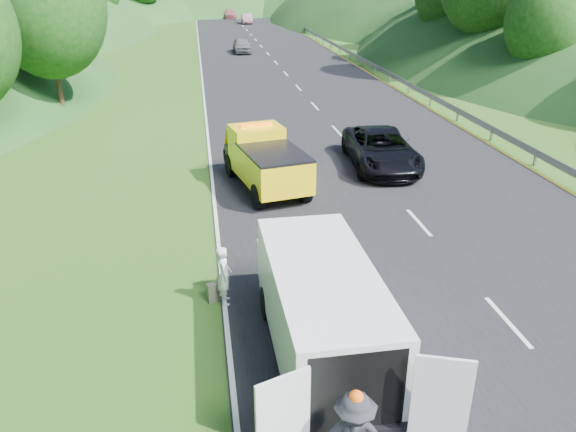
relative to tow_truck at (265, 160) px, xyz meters
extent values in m
plane|color=#38661E|center=(1.82, -8.23, -1.16)|extent=(320.00, 320.00, 0.00)
cube|color=black|center=(4.82, 31.77, -1.15)|extent=(14.00, 200.00, 0.02)
cube|color=gray|center=(12.12, 44.27, -1.16)|extent=(0.06, 140.00, 1.52)
cylinder|color=black|center=(-1.24, 1.60, -0.69)|extent=(0.51, 0.99, 0.94)
cylinder|color=black|center=(0.50, 1.97, -0.69)|extent=(0.51, 0.99, 0.94)
cylinder|color=black|center=(-0.48, -2.08, -0.69)|extent=(0.51, 0.99, 0.94)
cylinder|color=black|center=(1.27, -1.71, -0.69)|extent=(0.51, 0.99, 0.94)
cube|color=yellow|center=(-0.21, 1.00, 0.20)|extent=(2.28, 1.88, 1.79)
cube|color=yellow|center=(0.22, -1.07, -0.03)|extent=(2.67, 3.55, 1.22)
cube|color=black|center=(0.22, -1.07, 0.62)|extent=(2.67, 3.55, 0.09)
cube|color=black|center=(-0.44, 2.11, -0.32)|extent=(2.07, 1.49, 0.66)
cube|color=black|center=(-0.55, 2.66, -0.50)|extent=(1.97, 0.58, 0.47)
cube|color=yellow|center=(-0.50, 2.43, 0.29)|extent=(1.99, 1.11, 1.03)
cube|color=orange|center=(-0.21, 1.00, 1.14)|extent=(1.34, 0.50, 0.15)
cube|color=black|center=(-0.34, 1.65, 0.53)|extent=(1.76, 0.44, 0.85)
cylinder|color=black|center=(-1.01, -9.07, -0.75)|extent=(0.32, 0.83, 0.83)
cylinder|color=black|center=(0.85, -9.06, -0.75)|extent=(0.32, 0.83, 0.83)
cylinder|color=black|center=(-0.98, -12.58, -0.75)|extent=(0.32, 0.83, 0.83)
cylinder|color=black|center=(0.88, -12.57, -0.75)|extent=(0.32, 0.83, 0.83)
cube|color=silver|center=(-0.06, -10.92, 0.23)|extent=(2.16, 5.39, 1.91)
cube|color=silver|center=(-0.09, -8.08, -0.18)|extent=(2.07, 0.95, 1.03)
cube|color=black|center=(-0.08, -8.29, 0.64)|extent=(1.91, 0.37, 0.86)
cube|color=black|center=(-0.04, -13.56, 0.23)|extent=(1.76, 0.12, 1.65)
cube|color=silver|center=(-1.38, -14.03, 0.23)|extent=(0.94, 0.40, 1.76)
cube|color=silver|center=(1.31, -14.01, 0.23)|extent=(0.95, 0.39, 1.76)
imported|color=silver|center=(-2.04, -8.23, -1.16)|extent=(0.44, 0.59, 1.61)
imported|color=tan|center=(0.22, -8.35, -1.16)|extent=(0.64, 0.61, 1.04)
cube|color=#4F513C|center=(-2.34, -8.11, -0.89)|extent=(0.38, 0.29, 0.54)
imported|color=black|center=(5.32, 1.74, -1.16)|extent=(3.08, 5.96, 1.61)
imported|color=#515156|center=(2.28, 38.85, -1.16)|extent=(1.74, 4.32, 1.47)
imported|color=#7B525F|center=(5.72, 71.77, -1.16)|extent=(1.55, 4.43, 1.46)
imported|color=#994C51|center=(3.80, 82.06, -1.16)|extent=(2.08, 5.13, 1.49)
imported|color=#904678|center=(7.10, 101.55, -1.16)|extent=(1.74, 4.32, 1.47)
camera|label=1|loc=(-2.38, -20.88, 6.90)|focal=35.00mm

